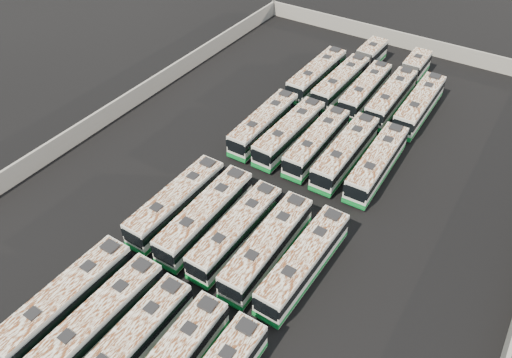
% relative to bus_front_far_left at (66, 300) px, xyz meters
% --- Properties ---
extents(ground, '(140.00, 140.00, 0.00)m').
position_rel_bus_front_far_left_xyz_m(ground, '(6.12, 19.99, -1.65)').
color(ground, black).
rests_on(ground, ground).
extents(perimeter_wall, '(45.20, 73.20, 2.20)m').
position_rel_bus_front_far_left_xyz_m(perimeter_wall, '(6.12, 19.99, -0.55)').
color(perimeter_wall, gray).
rests_on(perimeter_wall, ground).
extents(bus_front_far_left, '(2.58, 11.48, 3.22)m').
position_rel_bus_front_far_left_xyz_m(bus_front_far_left, '(0.00, 0.00, 0.00)').
color(bus_front_far_left, silver).
rests_on(bus_front_far_left, ground).
extents(bus_front_left, '(2.55, 11.32, 3.18)m').
position_rel_bus_front_far_left_xyz_m(bus_front_left, '(3.31, 0.05, -0.02)').
color(bus_front_left, silver).
rests_on(bus_front_left, ground).
extents(bus_front_center, '(2.38, 10.98, 3.09)m').
position_rel_bus_front_far_left_xyz_m(bus_front_center, '(6.46, -0.04, -0.07)').
color(bus_front_center, silver).
rests_on(bus_front_center, ground).
extents(bus_midfront_far_left, '(2.49, 11.30, 3.18)m').
position_rel_bus_front_far_left_xyz_m(bus_midfront_far_left, '(0.10, 12.61, -0.02)').
color(bus_midfront_far_left, silver).
rests_on(bus_midfront_far_left, ground).
extents(bus_midfront_left, '(2.57, 11.49, 3.23)m').
position_rel_bus_front_far_left_xyz_m(bus_midfront_left, '(3.34, 12.63, 0.00)').
color(bus_midfront_left, silver).
rests_on(bus_midfront_left, ground).
extents(bus_midfront_center, '(2.44, 11.07, 3.11)m').
position_rel_bus_front_far_left_xyz_m(bus_midfront_center, '(6.58, 12.61, -0.06)').
color(bus_midfront_center, silver).
rests_on(bus_midfront_center, ground).
extents(bus_midfront_right, '(2.58, 11.35, 3.19)m').
position_rel_bus_front_far_left_xyz_m(bus_midfront_right, '(9.74, 12.57, -0.02)').
color(bus_midfront_right, silver).
rests_on(bus_midfront_right, ground).
extents(bus_midfront_far_right, '(2.61, 11.30, 3.17)m').
position_rel_bus_front_far_left_xyz_m(bus_midfront_far_right, '(13.02, 12.74, -0.03)').
color(bus_midfront_far_right, silver).
rests_on(bus_midfront_far_right, ground).
extents(bus_midback_far_left, '(2.49, 11.13, 3.13)m').
position_rel_bus_front_far_left_xyz_m(bus_midback_far_left, '(0.10, 27.39, -0.05)').
color(bus_midback_far_left, silver).
rests_on(bus_midback_far_left, ground).
extents(bus_midback_left, '(2.60, 11.27, 3.16)m').
position_rel_bus_front_far_left_xyz_m(bus_midback_left, '(3.29, 27.42, -0.03)').
color(bus_midback_left, silver).
rests_on(bus_midback_left, ground).
extents(bus_midback_center, '(2.49, 11.03, 3.10)m').
position_rel_bus_front_far_left_xyz_m(bus_midback_center, '(6.50, 27.52, -0.07)').
color(bus_midback_center, silver).
rests_on(bus_midback_center, ground).
extents(bus_midback_right, '(2.51, 11.43, 3.21)m').
position_rel_bus_front_far_left_xyz_m(bus_midback_right, '(9.73, 27.52, -0.00)').
color(bus_midback_right, silver).
rests_on(bus_midback_right, ground).
extents(bus_midback_far_right, '(2.64, 11.31, 3.17)m').
position_rel_bus_front_far_left_xyz_m(bus_midback_far_right, '(13.08, 27.63, -0.03)').
color(bus_midback_far_right, silver).
rests_on(bus_midback_far_right, ground).
extents(bus_back_far_left, '(2.54, 11.44, 3.22)m').
position_rel_bus_front_far_left_xyz_m(bus_back_far_left, '(-0.00, 39.97, -0.00)').
color(bus_back_far_left, silver).
rests_on(bus_back_far_left, ground).
extents(bus_back_left, '(2.70, 17.41, 3.15)m').
position_rel_bus_front_far_left_xyz_m(bus_back_left, '(3.36, 42.91, -0.04)').
color(bus_back_left, silver).
rests_on(bus_back_left, ground).
extents(bus_back_center, '(2.51, 11.03, 3.10)m').
position_rel_bus_front_far_left_xyz_m(bus_back_center, '(6.52, 39.92, -0.06)').
color(bus_back_center, silver).
rests_on(bus_back_center, ground).
extents(bus_back_right, '(2.55, 17.25, 3.12)m').
position_rel_bus_front_far_left_xyz_m(bus_back_right, '(9.68, 42.96, -0.05)').
color(bus_back_right, silver).
rests_on(bus_back_right, ground).
extents(bus_back_far_right, '(2.50, 11.48, 3.23)m').
position_rel_bus_front_far_left_xyz_m(bus_back_far_right, '(13.07, 40.14, 0.00)').
color(bus_back_far_right, silver).
rests_on(bus_back_far_right, ground).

